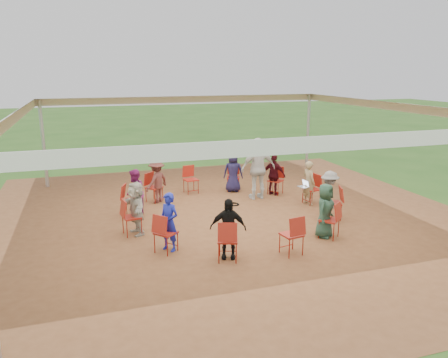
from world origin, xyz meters
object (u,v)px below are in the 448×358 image
object	(u,v)px
chair_3	(191,180)
chair_7	(166,233)
chair_4	(154,188)
person_seated_7	(228,229)
person_seated_3	(157,181)
chair_9	(292,235)
person_seated_0	(309,183)
chair_10	(329,220)
chair_2	(233,178)
person_seated_9	(329,195)
person_seated_5	(136,208)
cable_coil	(234,204)
person_seated_2	(233,172)
chair_6	(132,217)
chair_8	(228,240)
person_seated_6	(169,222)
standing_person	(258,169)
chair_0	(312,189)
chair_11	(333,203)
chair_1	(276,181)
person_seated_1	(274,175)
laptop	(304,185)
person_seated_8	(325,210)
chair_5	(131,201)

from	to	relation	value
chair_3	chair_7	bearing A→B (deg)	60.00
chair_4	person_seated_7	world-z (taller)	person_seated_7
person_seated_3	chair_9	bearing A→B (deg)	74.66
person_seated_0	chair_10	bearing A→B (deg)	152.21
chair_2	person_seated_9	bearing A→B (deg)	133.72
person_seated_3	person_seated_9	size ratio (longest dim) A/B	1.00
person_seated_5	cable_coil	bearing A→B (deg)	106.58
chair_2	person_seated_2	bearing A→B (deg)	90.00
chair_6	person_seated_3	xyz separation A→B (m)	(1.03, 2.49, 0.22)
chair_8	person_seated_6	xyz separation A→B (m)	(-1.07, 0.90, 0.22)
chair_4	chair_6	bearing A→B (deg)	30.00
chair_6	standing_person	xyz separation A→B (m)	(4.09, 1.91, 0.52)
chair_7	chair_8	xyz separation A→B (m)	(1.16, -0.82, 0.00)
chair_0	chair_10	xyz separation A→B (m)	(-0.96, -2.58, 0.00)
chair_0	person_seated_2	size ratio (longest dim) A/B	0.68
chair_11	person_seated_5	distance (m)	5.21
chair_1	person_seated_3	world-z (taller)	person_seated_3
chair_0	chair_11	bearing A→B (deg)	165.00
person_seated_7	person_seated_3	bearing A→B (deg)	120.00
person_seated_2	chair_9	bearing A→B (deg)	105.34
chair_10	person_seated_2	bearing A→B (deg)	60.74
chair_8	person_seated_7	world-z (taller)	person_seated_7
chair_0	person_seated_2	world-z (taller)	person_seated_2
chair_0	chair_11	xyz separation A→B (m)	(-0.13, -1.42, 0.00)
person_seated_2	person_seated_7	bearing A→B (deg)	90.00
chair_0	person_seated_9	distance (m)	1.42
chair_3	chair_0	bearing A→B (deg)	135.00
chair_11	person_seated_5	world-z (taller)	person_seated_5
chair_9	person_seated_1	bearing A→B (deg)	60.74
chair_3	cable_coil	xyz separation A→B (m)	(0.91, -1.66, -0.43)
chair_10	person_seated_7	size ratio (longest dim) A/B	0.68
chair_11	person_seated_6	distance (m)	4.67
laptop	cable_coil	bearing A→B (deg)	62.41
chair_10	person_seated_7	bearing A→B (deg)	147.79
person_seated_3	person_seated_7	xyz separation A→B (m)	(0.77, -4.50, 0.00)
chair_11	laptop	distance (m)	1.39
chair_7	person_seated_5	xyz separation A→B (m)	(-0.48, 1.32, 0.22)
chair_9	person_seated_6	bearing A→B (deg)	147.79
chair_10	person_seated_8	distance (m)	0.25
person_seated_2	person_seated_9	xyz separation A→B (m)	(1.56, -3.39, 0.00)
laptop	person_seated_0	bearing A→B (deg)	-90.00
chair_3	chair_4	distance (m)	1.43
chair_8	person_seated_5	distance (m)	2.71
chair_11	laptop	xyz separation A→B (m)	(-0.15, 1.37, 0.17)
chair_0	cable_coil	xyz separation A→B (m)	(-2.27, 0.59, -0.43)
chair_0	chair_5	bearing A→B (deg)	75.00
chair_0	chair_1	bearing A→B (deg)	15.00
chair_6	person_seated_2	world-z (taller)	person_seated_2
chair_4	chair_5	size ratio (longest dim) A/B	1.00
chair_7	chair_10	bearing A→B (deg)	45.00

